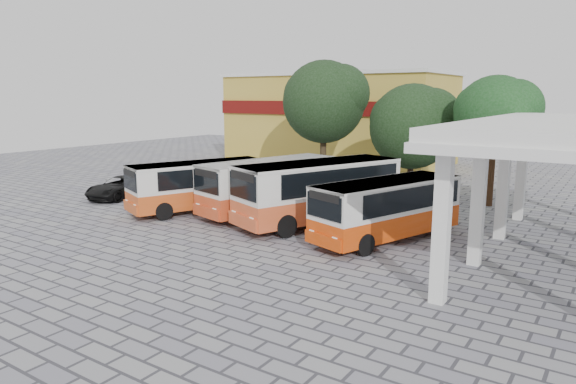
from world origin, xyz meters
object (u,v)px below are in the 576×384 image
Objects in this scene: bus_centre_right at (319,188)px; bus_far_right at (387,206)px; bus_far_left at (199,183)px; parked_car at (121,187)px; bus_centre_left at (270,183)px.

bus_centre_right is 1.17× the size of bus_far_right.
parked_car is at bearing -157.99° from bus_far_left.
bus_far_left is 0.87× the size of bus_centre_right.
bus_far_left is 6.72m from parked_car.
bus_far_left is 10.94m from bus_far_right.
parked_car is at bearing -153.73° from bus_centre_right.
bus_centre_right is 1.94× the size of parked_car.
parked_car is (-6.65, 0.06, -0.91)m from bus_far_left.
bus_far_left is at bearing -140.67° from bus_centre_left.
bus_centre_right reaches higher than parked_car.
bus_centre_right is at bearing -173.63° from bus_far_right.
bus_far_right is 17.61m from parked_car.
bus_far_right reaches higher than parked_car.
bus_far_left reaches higher than bus_far_right.
bus_far_left reaches higher than parked_car.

